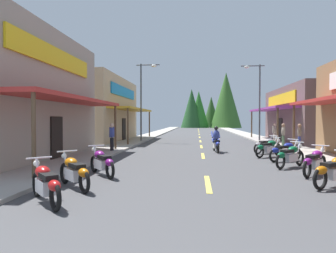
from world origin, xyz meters
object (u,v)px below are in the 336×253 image
object	(u,v)px
motorcycle_parked_right_1	(335,170)
motorcycle_parked_right_2	(315,161)
motorcycle_parked_right_5	(269,148)
motorcycle_parked_left_0	(46,183)
motorcycle_parked_left_1	(74,171)
motorcycle_parked_right_6	(267,145)
motorcycle_parked_right_4	(285,151)
pedestrian_browsing	(275,132)
motorcycle_parked_left_2	(102,162)
pedestrian_by_shop	(299,134)
streetlamp_left	(144,92)
motorcycle_parked_right_3	(290,156)
pedestrian_strolling	(112,135)
rider_cruising_lead	(216,141)
streetlamp_right	(256,92)
pedestrian_waiting	(283,134)

from	to	relation	value
motorcycle_parked_right_1	motorcycle_parked_right_2	size ratio (longest dim) A/B	1.03
motorcycle_parked_right_5	motorcycle_parked_left_0	size ratio (longest dim) A/B	1.07
motorcycle_parked_right_1	motorcycle_parked_left_1	world-z (taller)	same
motorcycle_parked_right_6	motorcycle_parked_right_4	bearing A→B (deg)	-122.53
motorcycle_parked_right_4	pedestrian_browsing	bearing A→B (deg)	44.17
motorcycle_parked_left_2	pedestrian_by_shop	distance (m)	14.11
streetlamp_left	motorcycle_parked_left_0	xyz separation A→B (m)	(1.09, -18.63, -3.90)
motorcycle_parked_right_6	motorcycle_parked_left_0	bearing A→B (deg)	-159.46
motorcycle_parked_left_0	motorcycle_parked_right_3	bearing A→B (deg)	-94.88
streetlamp_left	motorcycle_parked_left_0	size ratio (longest dim) A/B	4.23
motorcycle_parked_right_1	motorcycle_parked_left_2	xyz separation A→B (m)	(-7.27, 0.95, 0.00)
motorcycle_parked_right_4	motorcycle_parked_right_5	distance (m)	1.54
pedestrian_browsing	streetlamp_left	bearing A→B (deg)	-126.89
streetlamp_left	pedestrian_strolling	size ratio (longest dim) A/B	3.91
motorcycle_parked_right_5	pedestrian_by_shop	bearing A→B (deg)	15.80
rider_cruising_lead	motorcycle_parked_left_1	bearing A→B (deg)	149.72
motorcycle_parked_right_4	pedestrian_by_shop	size ratio (longest dim) A/B	1.08
streetlamp_right	motorcycle_parked_right_1	distance (m)	17.93
pedestrian_browsing	motorcycle_parked_left_2	bearing A→B (deg)	-66.54
motorcycle_parked_left_1	motorcycle_parked_left_2	distance (m)	1.88
pedestrian_by_shop	pedestrian_strolling	distance (m)	12.10
streetlamp_right	motorcycle_parked_right_4	size ratio (longest dim) A/B	3.71
motorcycle_parked_right_5	motorcycle_parked_left_2	world-z (taller)	same
motorcycle_parked_left_0	motorcycle_parked_left_2	world-z (taller)	same
motorcycle_parked_right_1	pedestrian_by_shop	xyz separation A→B (m)	(2.74, 10.89, 0.50)
motorcycle_parked_right_3	motorcycle_parked_right_4	bearing A→B (deg)	35.62
motorcycle_parked_left_2	rider_cruising_lead	xyz separation A→B (m)	(4.45, 7.87, 0.17)
motorcycle_parked_right_4	pedestrian_strolling	bearing A→B (deg)	129.88
motorcycle_parked_right_3	pedestrian_waiting	world-z (taller)	pedestrian_waiting
motorcycle_parked_right_5	pedestrian_by_shop	xyz separation A→B (m)	(2.96, 4.17, 0.50)
motorcycle_parked_right_1	rider_cruising_lead	distance (m)	9.26
pedestrian_strolling	streetlamp_left	bearing A→B (deg)	96.50
motorcycle_parked_right_2	motorcycle_parked_right_5	size ratio (longest dim) A/B	0.99
motorcycle_parked_left_1	pedestrian_by_shop	distance (m)	15.60
streetlamp_left	pedestrian_waiting	bearing A→B (deg)	-23.76
motorcycle_parked_left_1	pedestrian_browsing	xyz separation A→B (m)	(9.83, 16.37, 0.49)
motorcycle_parked_left_1	motorcycle_parked_right_1	bearing A→B (deg)	-127.46
pedestrian_strolling	motorcycle_parked_left_2	bearing A→B (deg)	-66.47
streetlamp_left	motorcycle_parked_left_2	xyz separation A→B (m)	(1.30, -15.26, -3.90)
motorcycle_parked_left_2	pedestrian_waiting	world-z (taller)	pedestrian_waiting
streetlamp_left	motorcycle_parked_right_3	distance (m)	15.77
motorcycle_parked_right_2	motorcycle_parked_right_5	bearing A→B (deg)	44.24
motorcycle_parked_right_6	streetlamp_left	bearing A→B (deg)	103.14
motorcycle_parked_left_1	streetlamp_right	bearing A→B (deg)	-69.92
motorcycle_parked_right_1	motorcycle_parked_left_2	bearing A→B (deg)	135.15
streetlamp_left	pedestrian_by_shop	world-z (taller)	streetlamp_left
rider_cruising_lead	streetlamp_left	bearing A→B (deg)	33.00
motorcycle_parked_left_2	pedestrian_strolling	bearing A→B (deg)	-25.56
pedestrian_strolling	motorcycle_parked_right_1	bearing A→B (deg)	-31.87
pedestrian_by_shop	motorcycle_parked_left_2	bearing A→B (deg)	-101.96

